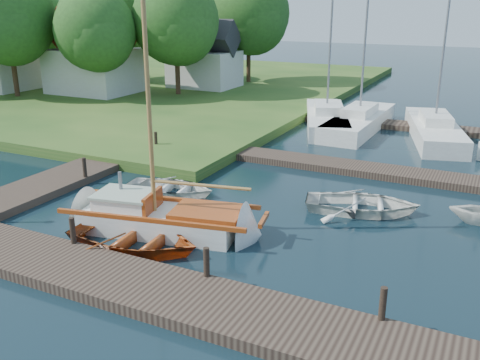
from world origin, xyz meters
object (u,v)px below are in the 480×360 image
at_px(marina_boat_0, 326,117).
at_px(house_a, 95,59).
at_px(tree_3, 176,20).
at_px(tree_5, 34,21).
at_px(dinghy, 134,235).
at_px(tree_7, 249,12).
at_px(mooring_post_5, 156,140).
at_px(marina_boat_1, 359,120).
at_px(mooring_post_2, 206,262).
at_px(mooring_post_4, 85,167).
at_px(tender_c, 362,201).
at_px(tree_1, 8,16).
at_px(tender_a, 170,185).
at_px(marina_boat_2, 434,128).
at_px(mooring_post_3, 383,303).
at_px(sailboat, 166,221).
at_px(tree_2, 95,29).
at_px(mooring_post_1, 73,231).
at_px(tree_4, 121,10).
at_px(house_c, 204,60).

xyz_separation_m(marina_boat_0, house_a, (-18.59, 1.59, 2.40)).
xyz_separation_m(tree_3, tree_5, (-16.00, 2.00, -0.39)).
bearing_deg(dinghy, tree_7, 14.96).
bearing_deg(mooring_post_5, marina_boat_1, 51.45).
distance_m(mooring_post_2, dinghy, 3.25).
xyz_separation_m(tree_5, tree_7, (18.00, 6.00, 0.78)).
relative_size(mooring_post_4, tender_c, 0.20).
xyz_separation_m(marina_boat_0, tree_1, (-22.59, -2.36, 5.53)).
relative_size(tender_a, house_a, 0.55).
relative_size(mooring_post_2, marina_boat_2, 0.07).
relative_size(mooring_post_3, sailboat, 0.08).
bearing_deg(marina_boat_0, tree_7, 22.23).
bearing_deg(tender_c, mooring_post_2, 146.41).
relative_size(marina_boat_0, marina_boat_1, 0.92).
bearing_deg(tender_c, sailboat, 115.03).
distance_m(sailboat, marina_boat_1, 17.09).
relative_size(mooring_post_4, marina_boat_2, 0.07).
bearing_deg(sailboat, tree_2, 123.71).
bearing_deg(tender_c, tender_a, 86.69).
relative_size(mooring_post_2, sailboat, 0.08).
bearing_deg(tree_3, mooring_post_5, -61.80).
bearing_deg(mooring_post_1, tree_3, 115.51).
bearing_deg(tree_4, mooring_post_5, -48.66).
distance_m(mooring_post_4, house_c, 23.16).
xyz_separation_m(dinghy, tree_4, (-20.42, 26.05, 5.94)).
bearing_deg(marina_boat_0, mooring_post_2, 168.44).
bearing_deg(tree_7, tree_2, -116.57).
xyz_separation_m(mooring_post_2, tender_a, (-4.72, 5.47, -0.34)).
distance_m(sailboat, tree_4, 32.58).
distance_m(tender_c, house_a, 27.81).
height_order(tree_4, tree_7, tree_4).
bearing_deg(mooring_post_3, mooring_post_4, 158.96).
height_order(mooring_post_4, tree_7, tree_7).
bearing_deg(sailboat, tree_3, 110.13).
distance_m(mooring_post_3, tree_7, 36.31).
distance_m(mooring_post_3, house_a, 33.50).
bearing_deg(house_a, house_c, 45.00).
xyz_separation_m(marina_boat_2, tree_3, (-18.70, 3.92, 5.24)).
bearing_deg(mooring_post_1, house_c, 112.17).
bearing_deg(tender_c, tree_4, 37.23).
relative_size(dinghy, tree_4, 0.43).
bearing_deg(mooring_post_1, mooring_post_5, 111.80).
height_order(mooring_post_1, marina_boat_1, marina_boat_1).
bearing_deg(sailboat, marina_boat_0, 78.59).
height_order(mooring_post_4, tender_a, mooring_post_4).
bearing_deg(tree_4, sailboat, -50.06).
bearing_deg(marina_boat_1, mooring_post_2, -176.02).
bearing_deg(sailboat, mooring_post_4, 144.45).
bearing_deg(marina_boat_2, tree_2, 75.10).
bearing_deg(marina_boat_0, tender_c, -177.28).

